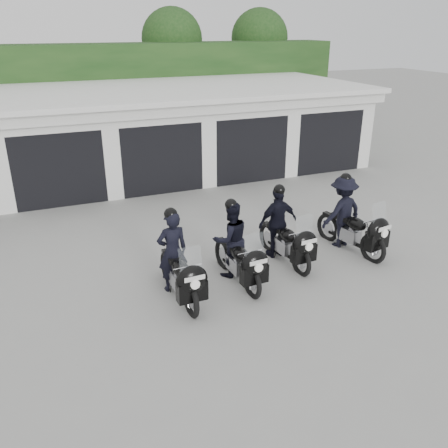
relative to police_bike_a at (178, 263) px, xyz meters
name	(u,v)px	position (x,y,z in m)	size (l,w,h in m)	color
ground	(231,267)	(1.44, 0.72, -0.73)	(80.00, 80.00, 0.00)	gray
garage_block	(143,133)	(1.44, 8.77, 0.69)	(16.40, 6.80, 2.96)	white
background_vegetation	(123,80)	(1.81, 13.63, 2.04)	(20.00, 3.90, 5.80)	#183914
police_bike_a	(178,263)	(0.00, 0.00, 0.00)	(0.67, 2.12, 1.84)	black
police_bike_b	(235,246)	(1.32, 0.24, 0.03)	(0.84, 2.07, 1.80)	black
police_bike_c	(282,228)	(2.68, 0.68, 0.04)	(1.02, 2.08, 1.81)	black
police_bike_d	(347,217)	(4.41, 0.61, 0.08)	(1.23, 2.16, 1.90)	black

